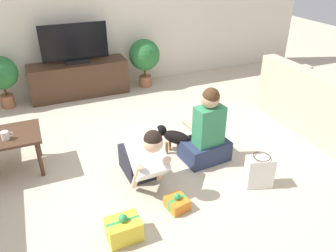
% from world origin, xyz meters
% --- Properties ---
extents(ground_plane, '(16.00, 16.00, 0.00)m').
position_xyz_m(ground_plane, '(0.00, 0.00, 0.00)').
color(ground_plane, beige).
extents(wall_back, '(8.40, 0.06, 2.60)m').
position_xyz_m(wall_back, '(0.00, 2.63, 1.30)').
color(wall_back, silver).
rests_on(wall_back, ground_plane).
extents(sofa_right, '(0.86, 1.90, 0.84)m').
position_xyz_m(sofa_right, '(2.42, -0.22, 0.30)').
color(sofa_right, '#C6B293').
rests_on(sofa_right, ground_plane).
extents(tv_console, '(1.58, 0.47, 0.56)m').
position_xyz_m(tv_console, '(-0.38, 2.32, 0.28)').
color(tv_console, '#472D1E').
rests_on(tv_console, ground_plane).
extents(tv, '(1.05, 0.20, 0.62)m').
position_xyz_m(tv, '(-0.38, 2.32, 0.84)').
color(tv, black).
rests_on(tv, tv_console).
extents(potted_plant_back_left, '(0.50, 0.50, 0.81)m').
position_xyz_m(potted_plant_back_left, '(-1.52, 2.27, 0.53)').
color(potted_plant_back_left, '#A36042').
rests_on(potted_plant_back_left, ground_plane).
extents(potted_plant_back_right, '(0.54, 0.54, 0.84)m').
position_xyz_m(potted_plant_back_right, '(0.76, 2.27, 0.55)').
color(potted_plant_back_right, '#A36042').
rests_on(potted_plant_back_right, ground_plane).
extents(person_kneeling, '(0.36, 0.80, 0.78)m').
position_xyz_m(person_kneeling, '(-0.19, -0.33, 0.34)').
color(person_kneeling, '#23232D').
rests_on(person_kneeling, ground_plane).
extents(person_sitting, '(0.55, 0.51, 0.92)m').
position_xyz_m(person_sitting, '(0.62, -0.20, 0.34)').
color(person_sitting, '#283351').
rests_on(person_sitting, ground_plane).
extents(dog, '(0.36, 0.43, 0.34)m').
position_xyz_m(dog, '(0.32, 0.06, 0.23)').
color(dog, black).
rests_on(dog, ground_plane).
extents(gift_box_a, '(0.30, 0.22, 0.26)m').
position_xyz_m(gift_box_a, '(-0.60, -0.99, 0.10)').
color(gift_box_a, yellow).
rests_on(gift_box_a, ground_plane).
extents(gift_box_b, '(0.22, 0.23, 0.17)m').
position_xyz_m(gift_box_b, '(-0.03, -0.83, 0.06)').
color(gift_box_b, orange).
rests_on(gift_box_b, ground_plane).
extents(gift_bag_a, '(0.31, 0.23, 0.37)m').
position_xyz_m(gift_bag_a, '(0.90, -0.84, 0.17)').
color(gift_bag_a, white).
rests_on(gift_bag_a, ground_plane).
extents(mug, '(0.12, 0.08, 0.09)m').
position_xyz_m(mug, '(-1.45, 0.34, 0.51)').
color(mug, silver).
rests_on(mug, coffee_table).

